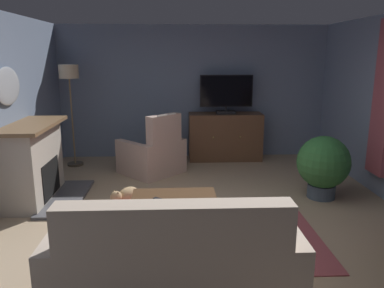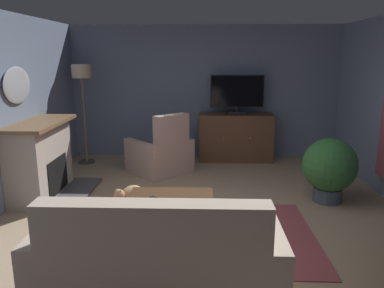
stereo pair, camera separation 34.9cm
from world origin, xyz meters
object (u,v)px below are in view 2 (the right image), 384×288
object	(u,v)px
television	(237,94)
cat	(129,193)
coffee_table	(171,200)
tv_cabinet	(235,138)
tv_remote	(156,199)
wall_mirror_oval	(17,85)
potted_plant_leafy_by_curtain	(330,167)
sofa_floral	(159,268)
fireplace	(42,161)
floor_lamp	(82,83)
armchair_by_fireplace	(162,154)

from	to	relation	value
television	cat	size ratio (longest dim) A/B	1.93
coffee_table	cat	xyz separation A→B (m)	(-0.68, 0.94, -0.28)
tv_cabinet	tv_remote	bearing A→B (deg)	-109.35
tv_cabinet	cat	distance (m)	2.83
wall_mirror_oval	television	world-z (taller)	wall_mirror_oval
potted_plant_leafy_by_curtain	tv_remote	bearing A→B (deg)	-153.42
sofa_floral	coffee_table	bearing A→B (deg)	90.63
fireplace	tv_remote	size ratio (longest dim) A/B	8.57
floor_lamp	fireplace	bearing A→B (deg)	-93.16
cat	armchair_by_fireplace	bearing A→B (deg)	77.07
wall_mirror_oval	fireplace	bearing A→B (deg)	-0.00
television	potted_plant_leafy_by_curtain	bearing A→B (deg)	-61.43
wall_mirror_oval	tv_cabinet	xyz separation A→B (m)	(3.25, 2.07, -1.20)
tv_cabinet	armchair_by_fireplace	distance (m)	1.63
sofa_floral	armchair_by_fireplace	world-z (taller)	armchair_by_fireplace
coffee_table	potted_plant_leafy_by_curtain	bearing A→B (deg)	25.44
television	potted_plant_leafy_by_curtain	world-z (taller)	television
television	armchair_by_fireplace	bearing A→B (deg)	-149.14
tv_cabinet	cat	world-z (taller)	tv_cabinet
cat	floor_lamp	bearing A→B (deg)	121.87
cat	floor_lamp	distance (m)	2.70
wall_mirror_oval	sofa_floral	bearing A→B (deg)	-47.70
wall_mirror_oval	cat	xyz separation A→B (m)	(1.56, -0.17, -1.52)
television	armchair_by_fireplace	xyz separation A→B (m)	(-1.37, -0.82, -0.99)
wall_mirror_oval	coffee_table	bearing A→B (deg)	-26.48
television	floor_lamp	bearing A→B (deg)	-175.07
tv_cabinet	sofa_floral	bearing A→B (deg)	-102.28
television	sofa_floral	distance (m)	4.71
television	tv_remote	world-z (taller)	television
fireplace	cat	size ratio (longest dim) A/B	2.76
coffee_table	wall_mirror_oval	bearing A→B (deg)	153.52
tv_cabinet	television	world-z (taller)	television
tv_cabinet	coffee_table	distance (m)	3.35
cat	tv_cabinet	bearing A→B (deg)	53.08
coffee_table	floor_lamp	size ratio (longest dim) A/B	0.53
television	armchair_by_fireplace	world-z (taller)	television
sofa_floral	potted_plant_leafy_by_curtain	bearing A→B (deg)	48.12
television	sofa_floral	world-z (taller)	television
fireplace	sofa_floral	xyz separation A→B (m)	(2.01, -2.48, -0.19)
television	cat	distance (m)	3.02
television	potted_plant_leafy_by_curtain	size ratio (longest dim) A/B	1.10
coffee_table	armchair_by_fireplace	xyz separation A→B (m)	(-0.37, 2.32, -0.07)
wall_mirror_oval	floor_lamp	world-z (taller)	wall_mirror_oval
sofa_floral	armchair_by_fireplace	size ratio (longest dim) A/B	1.61
wall_mirror_oval	cat	world-z (taller)	wall_mirror_oval
coffee_table	tv_remote	size ratio (longest dim) A/B	5.85
sofa_floral	armchair_by_fireplace	bearing A→B (deg)	95.95
coffee_table	tv_remote	xyz separation A→B (m)	(-0.16, -0.13, 0.06)
tv_remote	cat	distance (m)	1.24
coffee_table	floor_lamp	bearing A→B (deg)	123.26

